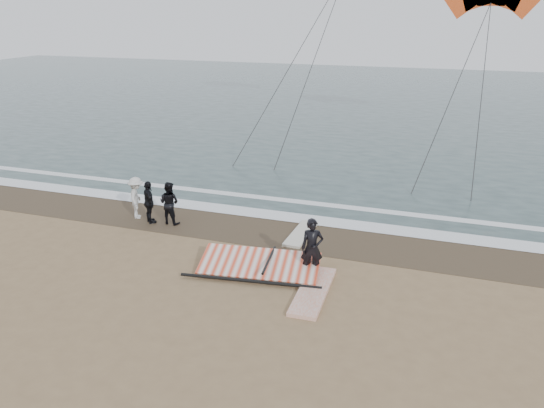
# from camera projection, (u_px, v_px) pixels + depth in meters

# --- Properties ---
(ground) EXTENTS (120.00, 120.00, 0.00)m
(ground) POSITION_uv_depth(u_px,v_px,m) (276.00, 303.00, 14.03)
(ground) COLOR #8C704C
(ground) RESTS_ON ground
(sea) EXTENTS (120.00, 54.00, 0.02)m
(sea) POSITION_uv_depth(u_px,v_px,m) (401.00, 102.00, 43.34)
(sea) COLOR #233838
(sea) RESTS_ON ground
(wet_sand) EXTENTS (120.00, 2.80, 0.01)m
(wet_sand) POSITION_uv_depth(u_px,v_px,m) (317.00, 237.00, 18.03)
(wet_sand) COLOR #4C3D2B
(wet_sand) RESTS_ON ground
(foam_near) EXTENTS (120.00, 0.90, 0.01)m
(foam_near) POSITION_uv_depth(u_px,v_px,m) (326.00, 221.00, 19.26)
(foam_near) COLOR white
(foam_near) RESTS_ON sea
(foam_far) EXTENTS (120.00, 0.45, 0.01)m
(foam_far) POSITION_uv_depth(u_px,v_px,m) (336.00, 206.00, 20.77)
(foam_far) COLOR white
(foam_far) RESTS_ON sea
(man_main) EXTENTS (0.74, 0.60, 1.76)m
(man_main) POSITION_uv_depth(u_px,v_px,m) (312.00, 248.00, 15.16)
(man_main) COLOR black
(man_main) RESTS_ON ground
(board_white) EXTENTS (0.85, 2.77, 0.11)m
(board_white) POSITION_uv_depth(u_px,v_px,m) (313.00, 291.00, 14.50)
(board_white) COLOR silver
(board_white) RESTS_ON ground
(board_cream) EXTENTS (0.68, 2.28, 0.09)m
(board_cream) POSITION_uv_depth(u_px,v_px,m) (301.00, 234.00, 18.18)
(board_cream) COLOR beige
(board_cream) RESTS_ON ground
(trio_cluster) EXTENTS (2.28, 1.34, 1.58)m
(trio_cluster) POSITION_uv_depth(u_px,v_px,m) (150.00, 201.00, 19.13)
(trio_cluster) COLOR black
(trio_cluster) RESTS_ON ground
(sail_rig) EXTENTS (4.06, 2.12, 0.49)m
(sail_rig) POSITION_uv_depth(u_px,v_px,m) (259.00, 264.00, 15.72)
(sail_rig) COLOR black
(sail_rig) RESTS_ON ground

